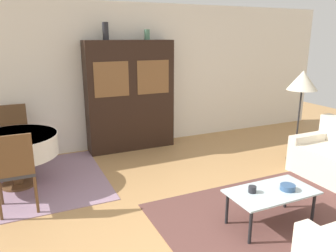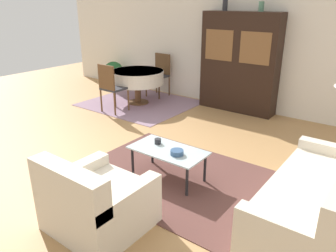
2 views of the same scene
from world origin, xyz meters
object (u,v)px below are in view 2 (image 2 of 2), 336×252
dining_chair_near (111,85)px  vase_tall (225,3)px  couch (318,200)px  vase_short (261,6)px  bowl (177,152)px  armchair (96,202)px  coffee_table (168,152)px  cup (158,141)px  dining_chair_far (160,72)px  display_cabinet (239,63)px  dining_table (137,77)px  potted_plant (114,73)px

dining_chair_near → vase_tall: bearing=46.9°
couch → vase_short: bearing=33.7°
bowl → vase_tall: vase_tall is taller
armchair → bowl: (0.16, 1.21, 0.15)m
vase_short → coffee_table: bearing=-86.1°
cup → vase_tall: (-0.76, 3.16, 1.72)m
coffee_table → bowl: (0.18, -0.05, 0.07)m
dining_chair_far → vase_tall: 2.27m
couch → dining_chair_near: (-4.44, 1.35, 0.28)m
couch → coffee_table: (-1.83, -0.15, 0.07)m
bowl → display_cabinet: bearing=103.0°
vase_short → couch: bearing=-56.3°
coffee_table → dining_chair_far: 4.08m
display_cabinet → dining_chair_far: (-2.03, -0.09, -0.43)m
dining_table → dining_chair_far: size_ratio=1.18×
dining_table → potted_plant: dining_table is taller
display_cabinet → vase_tall: (-0.41, 0.00, 1.16)m
dining_chair_far → bowl: (2.78, -3.18, -0.13)m
dining_table → vase_tall: bearing=29.4°
dining_table → bowl: size_ratio=7.12×
armchair → vase_short: size_ratio=5.15×
armchair → display_cabinet: bearing=97.6°
armchair → dining_chair_far: size_ratio=0.93×
bowl → potted_plant: (-4.29, 3.07, -0.07)m
display_cabinet → dining_table: display_cabinet is taller
display_cabinet → vase_short: 1.16m
dining_table → bowl: 3.66m
dining_chair_near → armchair: bearing=-46.4°
armchair → display_cabinet: (-0.60, 4.49, 0.71)m
display_cabinet → vase_tall: size_ratio=6.79×
dining_chair_near → dining_chair_far: same height
display_cabinet → armchair: bearing=-82.4°
display_cabinet → dining_chair_far: 2.07m
dining_table → cup: size_ratio=13.44×
couch → dining_chair_far: 5.35m
dining_chair_near → potted_plant: size_ratio=1.44×
coffee_table → vase_tall: 3.82m
dining_chair_far → potted_plant: bearing=4.2°
armchair → coffee_table: bearing=91.0°
dining_chair_far → coffee_table: bearing=129.8°
armchair → cup: armchair is taller
dining_table → potted_plant: (-1.50, 0.71, -0.22)m
bowl → couch: bearing=7.0°
dining_chair_far → display_cabinet: bearing=-177.3°
cup → coffee_table: bearing=-16.3°
cup → vase_short: 3.57m
couch → dining_chair_far: dining_chair_far is taller
display_cabinet → bowl: display_cabinet is taller
dining_chair_near → cup: bearing=-30.9°
display_cabinet → vase_tall: vase_tall is taller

